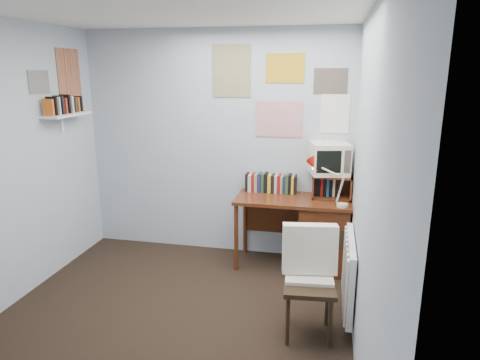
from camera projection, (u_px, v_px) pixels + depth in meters
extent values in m
plane|color=black|center=(162.00, 334.00, 3.45)|extent=(3.50, 3.50, 0.00)
cube|color=#AFBCC9|center=(216.00, 145.00, 4.79)|extent=(3.00, 0.02, 2.50)
cube|color=#AFBCC9|center=(366.00, 197.00, 2.83)|extent=(0.02, 3.50, 2.50)
cube|color=white|center=(145.00, 2.00, 2.82)|extent=(3.00, 3.50, 0.02)
cube|color=#552713|center=(293.00, 200.00, 4.47)|extent=(1.20, 0.55, 0.03)
cube|color=#552713|center=(323.00, 236.00, 4.50)|extent=(0.50, 0.50, 0.72)
cylinder|color=#552713|center=(236.00, 238.00, 4.46)|extent=(0.04, 0.04, 0.72)
cylinder|color=#552713|center=(245.00, 223.00, 4.91)|extent=(0.04, 0.04, 0.72)
cube|color=#552713|center=(272.00, 219.00, 4.85)|extent=(0.64, 0.02, 0.30)
cube|color=black|center=(309.00, 286.00, 3.34)|extent=(0.47, 0.46, 0.85)
cube|color=#B6170C|center=(343.00, 187.00, 4.14)|extent=(0.30, 0.26, 0.41)
cube|color=#552713|center=(332.00, 186.00, 4.47)|extent=(0.40, 0.30, 0.25)
cube|color=#F0E7C9|center=(330.00, 157.00, 4.42)|extent=(0.44, 0.42, 0.35)
cube|color=#552713|center=(273.00, 182.00, 4.67)|extent=(0.60, 0.14, 0.22)
cube|color=white|center=(349.00, 273.00, 3.57)|extent=(0.09, 0.80, 0.60)
cube|color=white|center=(67.00, 115.00, 4.36)|extent=(0.20, 0.62, 0.24)
cube|color=white|center=(280.00, 91.00, 4.49)|extent=(1.20, 0.01, 0.90)
cube|color=white|center=(55.00, 76.00, 4.29)|extent=(0.01, 0.70, 0.60)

